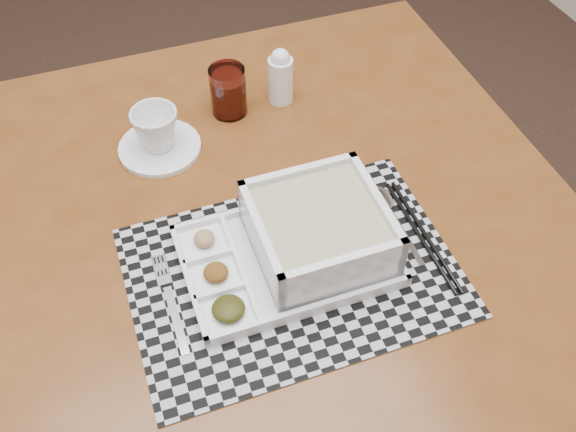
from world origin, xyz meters
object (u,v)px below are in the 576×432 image
object	(u,v)px
dining_table	(267,242)
creamer_bottle	(281,76)
cup	(156,129)
juice_glass	(228,93)
serving_tray	(310,238)

from	to	relation	value
dining_table	creamer_bottle	bearing A→B (deg)	63.63
creamer_bottle	cup	bearing A→B (deg)	-168.65
cup	creamer_bottle	distance (m)	0.26
dining_table	creamer_bottle	xyz separation A→B (m)	(0.13, 0.27, 0.13)
cup	creamer_bottle	size ratio (longest dim) A/B	0.73
dining_table	cup	world-z (taller)	cup
dining_table	cup	xyz separation A→B (m)	(-0.13, 0.21, 0.13)
dining_table	juice_glass	size ratio (longest dim) A/B	10.98
dining_table	juice_glass	xyz separation A→B (m)	(0.03, 0.27, 0.12)
dining_table	creamer_bottle	distance (m)	0.33
serving_tray	creamer_bottle	world-z (taller)	creamer_bottle
serving_tray	juice_glass	world-z (taller)	same
serving_tray	juice_glass	distance (m)	0.38
juice_glass	creamer_bottle	distance (m)	0.11
serving_tray	cup	size ratio (longest dim) A/B	3.91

